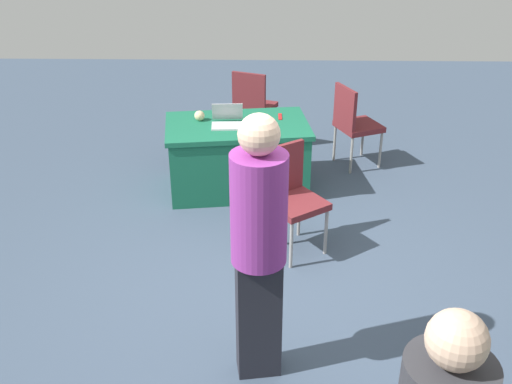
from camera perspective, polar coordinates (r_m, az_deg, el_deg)
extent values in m
plane|color=#3D4C60|center=(4.74, 1.86, -11.01)|extent=(14.40, 14.40, 0.00)
cube|color=#196647|center=(6.20, -1.80, 6.27)|extent=(1.56, 1.07, 0.05)
cube|color=#196647|center=(6.34, -1.75, 3.21)|extent=(1.50, 1.03, 0.68)
cylinder|color=#9E9993|center=(5.28, 6.64, -3.77)|extent=(0.03, 0.03, 0.45)
cylinder|color=#9E9993|center=(5.07, 3.35, -5.05)|extent=(0.03, 0.03, 0.45)
cylinder|color=#9E9993|center=(5.53, 4.09, -2.10)|extent=(0.03, 0.03, 0.45)
cylinder|color=#9E9993|center=(5.33, 0.87, -3.25)|extent=(0.03, 0.03, 0.45)
cube|color=maroon|center=(5.17, 3.82, -1.11)|extent=(0.61, 0.61, 0.06)
cube|color=maroon|center=(5.20, 2.56, 2.23)|extent=(0.36, 0.28, 0.45)
cylinder|color=#9E9993|center=(7.77, -0.83, 6.94)|extent=(0.03, 0.03, 0.44)
cylinder|color=#9E9993|center=(7.64, 1.81, 6.55)|extent=(0.03, 0.03, 0.44)
cylinder|color=#9E9993|center=(7.45, -1.99, 5.99)|extent=(0.03, 0.03, 0.44)
cylinder|color=#9E9993|center=(7.31, 0.75, 5.57)|extent=(0.03, 0.03, 0.44)
cube|color=maroon|center=(7.45, -0.07, 8.05)|extent=(0.57, 0.57, 0.06)
cube|color=maroon|center=(7.19, -0.68, 9.47)|extent=(0.40, 0.19, 0.45)
cylinder|color=#9E9993|center=(7.28, 10.07, 5.04)|extent=(0.03, 0.03, 0.44)
cylinder|color=#9E9993|center=(6.99, 11.70, 3.92)|extent=(0.03, 0.03, 0.44)
cylinder|color=#9E9993|center=(7.09, 7.45, 4.62)|extent=(0.03, 0.03, 0.44)
cylinder|color=#9E9993|center=(6.79, 9.03, 3.46)|extent=(0.03, 0.03, 0.44)
cube|color=maroon|center=(6.94, 9.72, 6.16)|extent=(0.58, 0.58, 0.06)
cube|color=maroon|center=(6.75, 8.43, 7.96)|extent=(0.21, 0.40, 0.45)
sphere|color=beige|center=(2.22, 18.51, -13.16)|extent=(0.22, 0.22, 0.22)
cube|color=#26262D|center=(3.96, 0.24, -11.75)|extent=(0.31, 0.22, 0.89)
cylinder|color=#8C338C|center=(3.51, 0.27, -1.67)|extent=(0.39, 0.39, 0.70)
sphere|color=beige|center=(3.31, 0.29, 5.47)|extent=(0.24, 0.24, 0.24)
cube|color=silver|center=(6.11, -2.72, 6.27)|extent=(0.33, 0.24, 0.02)
cube|color=#B7B7BC|center=(6.21, -2.73, 7.62)|extent=(0.32, 0.09, 0.19)
sphere|color=beige|center=(6.28, -5.38, 7.21)|extent=(0.11, 0.11, 0.11)
cube|color=red|center=(6.38, 2.29, 7.15)|extent=(0.04, 0.18, 0.01)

